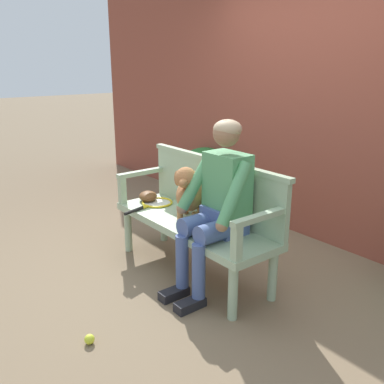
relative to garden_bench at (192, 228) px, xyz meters
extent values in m
plane|color=#7A664C|center=(0.00, 0.00, -0.41)|extent=(40.00, 40.00, 0.00)
cube|color=brown|center=(0.00, 1.58, 0.93)|extent=(8.00, 0.30, 2.68)
ellipsoid|color=#286B2D|center=(-1.34, 1.25, -0.05)|extent=(0.76, 0.76, 0.73)
cube|color=#9EB793|center=(0.00, 0.00, 0.03)|extent=(1.60, 0.53, 0.06)
cylinder|color=#9EB793|center=(-0.72, -0.21, -0.20)|extent=(0.07, 0.07, 0.41)
cylinder|color=#9EB793|center=(0.72, -0.21, -0.20)|extent=(0.07, 0.07, 0.41)
cylinder|color=#9EB793|center=(-0.72, 0.21, -0.20)|extent=(0.07, 0.07, 0.41)
cylinder|color=#9EB793|center=(0.72, 0.21, -0.20)|extent=(0.07, 0.07, 0.41)
cube|color=#9EB793|center=(0.00, 0.24, 0.29)|extent=(1.60, 0.05, 0.46)
cube|color=#9EB793|center=(0.00, 0.24, 0.54)|extent=(1.64, 0.06, 0.04)
cube|color=#9EB793|center=(-0.76, -0.23, 0.18)|extent=(0.06, 0.06, 0.24)
cube|color=#9EB793|center=(-0.76, 0.00, 0.32)|extent=(0.06, 0.53, 0.04)
cube|color=#9EB793|center=(0.76, -0.23, 0.18)|extent=(0.06, 0.06, 0.24)
cube|color=#9EB793|center=(0.76, 0.00, 0.32)|extent=(0.06, 0.53, 0.04)
cube|color=black|center=(0.24, -0.37, -0.38)|extent=(0.10, 0.24, 0.07)
cylinder|color=#475B93|center=(0.24, -0.29, -0.13)|extent=(0.10, 0.10, 0.42)
cylinder|color=#475B93|center=(0.24, -0.12, 0.14)|extent=(0.15, 0.34, 0.15)
cube|color=black|center=(0.44, -0.37, -0.38)|extent=(0.10, 0.24, 0.07)
cylinder|color=#475B93|center=(0.44, -0.29, -0.13)|extent=(0.10, 0.10, 0.42)
cylinder|color=#475B93|center=(0.44, -0.12, 0.14)|extent=(0.15, 0.34, 0.15)
cube|color=#475B93|center=(0.34, 0.05, 0.16)|extent=(0.32, 0.24, 0.20)
cube|color=#519960|center=(0.34, 0.07, 0.42)|extent=(0.34, 0.22, 0.52)
cylinder|color=#519960|center=(0.13, -0.06, 0.44)|extent=(0.14, 0.34, 0.45)
sphere|color=#936B4C|center=(0.11, -0.19, 0.24)|extent=(0.09, 0.09, 0.09)
cylinder|color=#519960|center=(0.55, -0.06, 0.44)|extent=(0.14, 0.34, 0.45)
sphere|color=#936B4C|center=(0.57, -0.19, 0.24)|extent=(0.09, 0.09, 0.09)
sphere|color=#936B4C|center=(0.34, 0.05, 0.83)|extent=(0.20, 0.20, 0.20)
ellipsoid|color=tan|center=(0.34, 0.06, 0.86)|extent=(0.21, 0.21, 0.14)
cylinder|color=#AD7042|center=(-0.04, -0.09, 0.11)|extent=(0.05, 0.05, 0.09)
cylinder|color=#AD7042|center=(0.05, -0.01, 0.11)|extent=(0.05, 0.05, 0.09)
cylinder|color=#AD7042|center=(-0.17, 0.07, 0.11)|extent=(0.05, 0.05, 0.09)
cylinder|color=#AD7042|center=(-0.08, 0.15, 0.11)|extent=(0.05, 0.05, 0.09)
ellipsoid|color=#AD7042|center=(-0.06, 0.03, 0.27)|extent=(0.39, 0.41, 0.27)
sphere|color=#AD7042|center=(0.02, -0.06, 0.29)|extent=(0.16, 0.16, 0.16)
sphere|color=#AD7042|center=(0.04, -0.09, 0.46)|extent=(0.17, 0.17, 0.17)
ellipsoid|color=#AD7042|center=(0.09, -0.15, 0.44)|extent=(0.12, 0.12, 0.06)
ellipsoid|color=#AD7042|center=(-0.03, -0.13, 0.45)|extent=(0.06, 0.06, 0.13)
ellipsoid|color=#AD7042|center=(0.09, -0.04, 0.45)|extent=(0.06, 0.06, 0.13)
sphere|color=#AD7042|center=(-0.16, 0.15, 0.32)|extent=(0.08, 0.08, 0.08)
torus|color=yellow|center=(-0.55, 0.02, 0.07)|extent=(0.35, 0.35, 0.02)
cylinder|color=silver|center=(-0.55, 0.02, 0.07)|extent=(0.25, 0.25, 0.00)
cube|color=yellow|center=(-0.51, -0.14, 0.08)|extent=(0.05, 0.08, 0.02)
cylinder|color=black|center=(-0.48, -0.27, 0.08)|extent=(0.08, 0.22, 0.03)
ellipsoid|color=brown|center=(-0.68, 0.00, 0.11)|extent=(0.28, 0.26, 0.09)
sphere|color=#CCDB33|center=(0.36, -1.12, -0.38)|extent=(0.07, 0.07, 0.07)
camera|label=1|loc=(2.60, -2.04, 1.33)|focal=39.80mm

